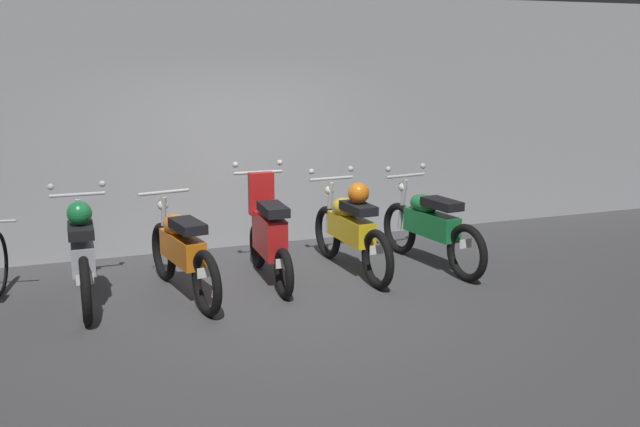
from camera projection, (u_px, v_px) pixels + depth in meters
ground_plane at (288, 299)px, 7.27m from camera, size 80.00×80.00×0.00m
back_wall at (231, 123)px, 9.09m from camera, size 16.00×0.30×3.23m
motorbike_slot_0 at (82, 251)px, 7.11m from camera, size 0.59×1.95×1.15m
motorbike_slot_1 at (182, 250)px, 7.29m from camera, size 0.59×1.94×1.03m
motorbike_slot_2 at (269, 235)px, 7.78m from camera, size 0.59×1.68×1.29m
motorbike_slot_3 at (351, 227)px, 8.10m from camera, size 0.59×1.95×1.15m
motorbike_slot_4 at (430, 226)px, 8.34m from camera, size 0.58×1.94×1.15m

